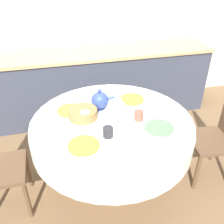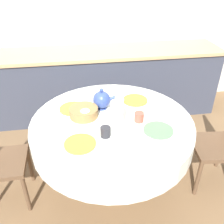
{
  "view_description": "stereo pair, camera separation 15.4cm",
  "coord_description": "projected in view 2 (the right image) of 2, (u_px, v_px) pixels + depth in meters",
  "views": [
    {
      "loc": [
        -0.41,
        -1.68,
        1.91
      ],
      "look_at": [
        0.0,
        0.0,
        0.83
      ],
      "focal_mm": 40.0,
      "sensor_mm": 36.0,
      "label": 1
    },
    {
      "loc": [
        -0.26,
        -1.71,
        1.91
      ],
      "look_at": [
        0.0,
        0.0,
        0.83
      ],
      "focal_mm": 40.0,
      "sensor_mm": 36.0,
      "label": 2
    }
  ],
  "objects": [
    {
      "name": "kitchen_counter",
      "position": [
        97.0,
        83.0,
        3.37
      ],
      "size": [
        3.24,
        0.64,
        0.9
      ],
      "color": "#383D4C",
      "rests_on": "ground_plane"
    },
    {
      "name": "bread_basket",
      "position": [
        84.0,
        112.0,
        2.12
      ],
      "size": [
        0.24,
        0.24,
        0.08
      ],
      "primitive_type": "cylinder",
      "color": "olive",
      "rests_on": "dining_table"
    },
    {
      "name": "cup_near_right",
      "position": [
        139.0,
        117.0,
        2.05
      ],
      "size": [
        0.08,
        0.08,
        0.08
      ],
      "primitive_type": "cylinder",
      "color": "#CC4C3D",
      "rests_on": "dining_table"
    },
    {
      "name": "dining_table",
      "position": [
        112.0,
        132.0,
        2.15
      ],
      "size": [
        1.37,
        1.37,
        0.75
      ],
      "color": "tan",
      "rests_on": "ground_plane"
    },
    {
      "name": "plate_near_left",
      "position": [
        80.0,
        144.0,
        1.81
      ],
      "size": [
        0.23,
        0.23,
        0.01
      ],
      "primitive_type": "cylinder",
      "color": "orange",
      "rests_on": "dining_table"
    },
    {
      "name": "coffee_carafe",
      "position": [
        117.0,
        112.0,
        1.99
      ],
      "size": [
        0.12,
        0.12,
        0.25
      ],
      "color": "#B2B2B7",
      "rests_on": "dining_table"
    },
    {
      "name": "cup_near_left",
      "position": [
        105.0,
        132.0,
        1.88
      ],
      "size": [
        0.08,
        0.08,
        0.08
      ],
      "primitive_type": "cylinder",
      "color": "#28282D",
      "rests_on": "dining_table"
    },
    {
      "name": "cup_far_right",
      "position": [
        120.0,
        103.0,
        2.24
      ],
      "size": [
        0.08,
        0.08,
        0.08
      ],
      "primitive_type": "cylinder",
      "color": "white",
      "rests_on": "dining_table"
    },
    {
      "name": "plate_near_right",
      "position": [
        158.0,
        130.0,
        1.95
      ],
      "size": [
        0.23,
        0.23,
        0.01
      ],
      "primitive_type": "cylinder",
      "color": "#5BA85B",
      "rests_on": "dining_table"
    },
    {
      "name": "plate_far_right",
      "position": [
        135.0,
        100.0,
        2.36
      ],
      "size": [
        0.23,
        0.23,
        0.01
      ],
      "primitive_type": "cylinder",
      "color": "yellow",
      "rests_on": "dining_table"
    },
    {
      "name": "ground_plane",
      "position": [
        112.0,
        182.0,
        2.48
      ],
      "size": [
        12.0,
        12.0,
        0.0
      ],
      "primitive_type": "plane",
      "color": "brown"
    },
    {
      "name": "cup_far_left",
      "position": [
        85.0,
        115.0,
        2.08
      ],
      "size": [
        0.08,
        0.08,
        0.08
      ],
      "primitive_type": "cylinder",
      "color": "white",
      "rests_on": "dining_table"
    },
    {
      "name": "plate_far_left",
      "position": [
        73.0,
        108.0,
        2.23
      ],
      "size": [
        0.23,
        0.23,
        0.01
      ],
      "primitive_type": "cylinder",
      "color": "orange",
      "rests_on": "dining_table"
    },
    {
      "name": "wall_back",
      "position": [
        92.0,
        12.0,
        3.2
      ],
      "size": [
        7.0,
        0.05,
        2.6
      ],
      "color": "silver",
      "rests_on": "ground_plane"
    },
    {
      "name": "teapot",
      "position": [
        102.0,
        100.0,
        2.2
      ],
      "size": [
        0.21,
        0.15,
        0.2
      ],
      "color": "#33478E",
      "rests_on": "dining_table"
    }
  ]
}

